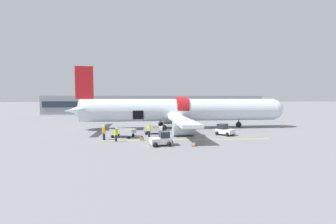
% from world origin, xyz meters
% --- Properties ---
extents(ground_plane, '(500.00, 500.00, 0.00)m').
position_xyz_m(ground_plane, '(0.00, 0.00, 0.00)').
color(ground_plane, slate).
extents(apron_marking_line, '(21.28, 1.46, 0.01)m').
position_xyz_m(apron_marking_line, '(0.48, -8.28, 0.00)').
color(apron_marking_line, yellow).
rests_on(apron_marking_line, ground_plane).
extents(terminal_strip, '(72.39, 9.97, 5.83)m').
position_xyz_m(terminal_strip, '(0.00, 42.25, 2.92)').
color(terminal_strip, gray).
rests_on(terminal_strip, ground_plane).
extents(airplane, '(37.42, 29.17, 10.36)m').
position_xyz_m(airplane, '(1.25, 2.23, 3.08)').
color(airplane, silver).
rests_on(airplane, ground_plane).
extents(baggage_tug_lead, '(2.80, 2.90, 1.56)m').
position_xyz_m(baggage_tug_lead, '(6.46, -5.42, 0.66)').
color(baggage_tug_lead, silver).
rests_on(baggage_tug_lead, ground_plane).
extents(baggage_tug_mid, '(2.51, 2.23, 1.55)m').
position_xyz_m(baggage_tug_mid, '(-2.98, -11.30, 0.65)').
color(baggage_tug_mid, silver).
rests_on(baggage_tug_mid, ground_plane).
extents(baggage_cart_loading, '(4.14, 2.73, 1.14)m').
position_xyz_m(baggage_cart_loading, '(-7.54, -5.64, 0.60)').
color(baggage_cart_loading, '#B7BABF').
rests_on(baggage_cart_loading, ground_plane).
extents(baggage_cart_queued, '(3.67, 2.18, 1.10)m').
position_xyz_m(baggage_cart_queued, '(-3.38, -3.27, 0.53)').
color(baggage_cart_queued, silver).
rests_on(baggage_cart_queued, ground_plane).
extents(ground_crew_loader_a, '(0.51, 0.63, 1.81)m').
position_xyz_m(ground_crew_loader_a, '(-4.16, -5.76, 0.95)').
color(ground_crew_loader_a, '#1E2338').
rests_on(ground_crew_loader_a, ground_plane).
extents(ground_crew_loader_b, '(0.57, 0.57, 1.80)m').
position_xyz_m(ground_crew_loader_b, '(-9.83, -7.30, 0.95)').
color(ground_crew_loader_b, '#1E2338').
rests_on(ground_crew_loader_b, ground_plane).
extents(ground_crew_driver, '(0.54, 0.36, 1.58)m').
position_xyz_m(ground_crew_driver, '(-8.25, -8.37, 0.83)').
color(ground_crew_driver, '#1E2338').
rests_on(ground_crew_driver, ground_plane).
extents(suitcase_on_tarmac_upright, '(0.48, 0.34, 0.57)m').
position_xyz_m(suitcase_on_tarmac_upright, '(-5.15, -8.07, 0.23)').
color(suitcase_on_tarmac_upright, olive).
rests_on(suitcase_on_tarmac_upright, ground_plane).
extents(safety_cone_nose, '(0.51, 0.51, 0.65)m').
position_xyz_m(safety_cone_nose, '(19.61, 0.88, 0.30)').
color(safety_cone_nose, black).
rests_on(safety_cone_nose, ground_plane).
extents(safety_cone_engine_left, '(0.51, 0.51, 0.61)m').
position_xyz_m(safety_cone_engine_left, '(0.56, -12.04, 0.28)').
color(safety_cone_engine_left, black).
rests_on(safety_cone_engine_left, ground_plane).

